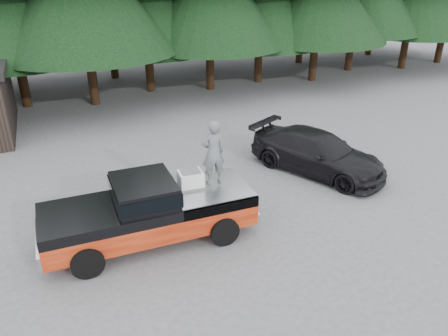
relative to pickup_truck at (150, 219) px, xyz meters
name	(u,v)px	position (x,y,z in m)	size (l,w,h in m)	color
ground	(198,241)	(1.21, -0.61, -0.67)	(120.00, 120.00, 0.00)	#4D4D50
pickup_truck	(150,219)	(0.00, 0.00, 0.00)	(6.00, 2.04, 1.33)	#C6431B
truck_cab	(144,190)	(-0.10, 0.00, 0.96)	(1.66, 1.90, 0.59)	black
air_compressor	(191,180)	(1.31, 0.23, 0.90)	(0.68, 0.56, 0.47)	silver
man_on_bed	(213,153)	(2.01, 0.24, 1.63)	(0.70, 0.46, 1.93)	#565B5D
parked_car	(317,153)	(6.85, 2.04, 0.09)	(2.12, 5.22, 1.51)	black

